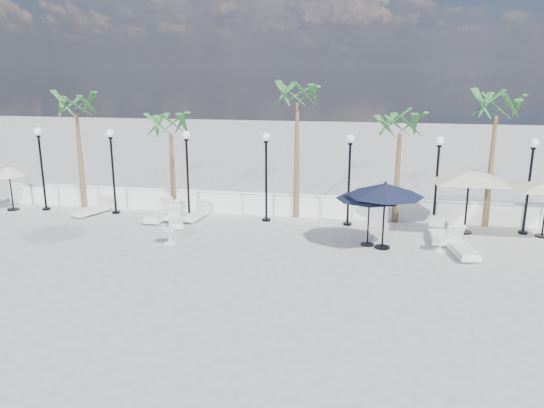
% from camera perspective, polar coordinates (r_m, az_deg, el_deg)
% --- Properties ---
extents(ground, '(100.00, 100.00, 0.00)m').
position_cam_1_polar(ground, '(17.08, -4.69, -7.86)').
color(ground, gray).
rests_on(ground, ground).
extents(balustrade, '(26.00, 0.30, 1.01)m').
position_cam_1_polar(balustrade, '(23.89, -0.18, -0.07)').
color(balustrade, white).
rests_on(balustrade, ground).
extents(lamppost_0, '(0.36, 0.36, 3.84)m').
position_cam_1_polar(lamppost_0, '(26.51, -23.62, 4.64)').
color(lamppost_0, black).
rests_on(lamppost_0, ground).
extents(lamppost_1, '(0.36, 0.36, 3.84)m').
position_cam_1_polar(lamppost_1, '(24.75, -16.82, 4.61)').
color(lamppost_1, black).
rests_on(lamppost_1, ground).
extents(lamppost_2, '(0.36, 0.36, 3.84)m').
position_cam_1_polar(lamppost_2, '(23.39, -9.12, 4.51)').
color(lamppost_2, black).
rests_on(lamppost_2, ground).
extents(lamppost_3, '(0.36, 0.36, 3.84)m').
position_cam_1_polar(lamppost_3, '(22.50, -0.63, 4.29)').
color(lamppost_3, black).
rests_on(lamppost_3, ground).
extents(lamppost_4, '(0.36, 0.36, 3.84)m').
position_cam_1_polar(lamppost_4, '(22.13, 8.33, 3.97)').
color(lamppost_4, black).
rests_on(lamppost_4, ground).
extents(lamppost_5, '(0.36, 0.36, 3.84)m').
position_cam_1_polar(lamppost_5, '(22.30, 17.36, 3.54)').
color(lamppost_5, black).
rests_on(lamppost_5, ground).
extents(lamppost_6, '(0.36, 0.36, 3.84)m').
position_cam_1_polar(lamppost_6, '(23.02, 26.03, 3.05)').
color(lamppost_6, black).
rests_on(lamppost_6, ground).
extents(palm_0, '(2.60, 2.60, 5.50)m').
position_cam_1_polar(palm_0, '(26.16, -20.34, 9.36)').
color(palm_0, brown).
rests_on(palm_0, ground).
extents(palm_1, '(2.60, 2.60, 4.70)m').
position_cam_1_polar(palm_1, '(24.29, -10.87, 7.81)').
color(palm_1, brown).
rests_on(palm_1, ground).
extents(palm_2, '(2.60, 2.60, 6.10)m').
position_cam_1_polar(palm_2, '(22.78, 2.75, 11.06)').
color(palm_2, brown).
rests_on(palm_2, ground).
extents(palm_3, '(2.60, 2.60, 4.90)m').
position_cam_1_polar(palm_3, '(22.74, 13.62, 7.71)').
color(palm_3, brown).
rests_on(palm_3, ground).
extents(palm_4, '(2.60, 2.60, 5.70)m').
position_cam_1_polar(palm_4, '(23.19, 23.01, 9.04)').
color(palm_4, brown).
rests_on(palm_4, ground).
extents(lounger_0, '(0.73, 2.13, 0.80)m').
position_cam_1_polar(lounger_0, '(23.67, -11.92, -1.03)').
color(lounger_0, silver).
rests_on(lounger_0, ground).
extents(lounger_1, '(1.26, 2.01, 0.72)m').
position_cam_1_polar(lounger_1, '(25.34, -18.74, -0.53)').
color(lounger_1, silver).
rests_on(lounger_1, ground).
extents(lounger_2, '(0.82, 1.80, 0.65)m').
position_cam_1_polar(lounger_2, '(23.50, -8.16, -1.10)').
color(lounger_2, silver).
rests_on(lounger_2, ground).
extents(lounger_3, '(1.21, 1.86, 0.67)m').
position_cam_1_polar(lounger_3, '(22.68, -10.35, -1.75)').
color(lounger_3, silver).
rests_on(lounger_3, ground).
extents(lounger_4, '(0.80, 1.72, 0.62)m').
position_cam_1_polar(lounger_4, '(23.87, -10.71, -0.99)').
color(lounger_4, silver).
rests_on(lounger_4, ground).
extents(lounger_5, '(1.05, 2.20, 0.79)m').
position_cam_1_polar(lounger_5, '(20.08, 19.72, -4.42)').
color(lounger_5, silver).
rests_on(lounger_5, ground).
extents(lounger_6, '(0.68, 1.97, 0.73)m').
position_cam_1_polar(lounger_6, '(21.42, 17.48, -3.11)').
color(lounger_6, silver).
rests_on(lounger_6, ground).
extents(side_table_1, '(0.59, 0.59, 0.57)m').
position_cam_1_polar(side_table_1, '(20.43, -10.98, -3.25)').
color(side_table_1, silver).
rests_on(side_table_1, ground).
extents(side_table_2, '(0.56, 0.56, 0.54)m').
position_cam_1_polar(side_table_2, '(20.17, 17.65, -3.98)').
color(side_table_2, silver).
rests_on(side_table_2, ground).
extents(parasol_navy_mid, '(2.50, 2.50, 2.25)m').
position_cam_1_polar(parasol_navy_mid, '(19.74, 10.46, 1.06)').
color(parasol_navy_mid, black).
rests_on(parasol_navy_mid, ground).
extents(parasol_navy_right, '(2.80, 2.80, 2.51)m').
position_cam_1_polar(parasol_navy_right, '(19.48, 12.08, 1.50)').
color(parasol_navy_right, black).
rests_on(parasol_navy_right, ground).
extents(parasol_cream_sq_b, '(5.47, 5.47, 2.74)m').
position_cam_1_polar(parasol_cream_sq_b, '(22.19, 20.52, 3.33)').
color(parasol_cream_sq_b, black).
rests_on(parasol_cream_sq_b, ground).
extents(parasol_cream_small, '(1.74, 1.74, 2.14)m').
position_cam_1_polar(parasol_cream_small, '(27.23, -26.46, 3.15)').
color(parasol_cream_small, black).
rests_on(parasol_cream_small, ground).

